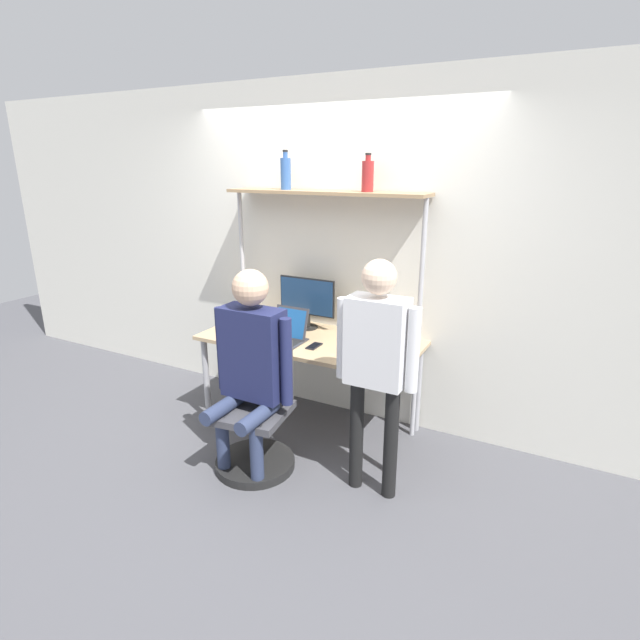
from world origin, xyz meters
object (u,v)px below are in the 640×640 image
object	(u,v)px
monitor	(307,300)
bottle_red	(368,176)
person_seated	(250,357)
person_standing	(377,352)
office_chair	(257,430)
laptop	(288,332)
bottle_blue	(286,173)
cell_phone	(314,346)

from	to	relation	value
monitor	bottle_red	xyz separation A→B (m)	(0.51, 0.01, 0.99)
monitor	person_seated	xyz separation A→B (m)	(0.10, -0.94, -0.15)
person_standing	office_chair	bearing A→B (deg)	-172.72
person_standing	bottle_red	distance (m)	1.35
laptop	bottle_blue	distance (m)	1.24
person_seated	cell_phone	bearing A→B (deg)	73.59
person_standing	bottle_blue	world-z (taller)	bottle_blue
bottle_red	office_chair	bearing A→B (deg)	-114.51
person_seated	person_standing	bearing A→B (deg)	10.14
monitor	cell_phone	world-z (taller)	monitor
monitor	person_seated	distance (m)	0.96
office_chair	person_standing	world-z (taller)	person_standing
monitor	bottle_blue	world-z (taller)	bottle_blue
person_seated	bottle_blue	world-z (taller)	bottle_blue
laptop	cell_phone	xyz separation A→B (m)	(0.25, -0.03, -0.06)
laptop	cell_phone	size ratio (longest dim) A/B	1.90
monitor	laptop	bearing A→B (deg)	-86.53
monitor	person_seated	bearing A→B (deg)	-84.00
cell_phone	bottle_red	bearing A→B (deg)	57.56
person_seated	monitor	bearing A→B (deg)	96.00
cell_phone	bottle_blue	xyz separation A→B (m)	(-0.45, 0.38, 1.23)
office_chair	bottle_blue	distance (m)	1.96
person_seated	office_chair	bearing A→B (deg)	98.02
office_chair	person_seated	distance (m)	0.57
monitor	office_chair	bearing A→B (deg)	-84.09
laptop	person_seated	bearing A→B (deg)	-82.60
cell_phone	person_standing	world-z (taller)	person_standing
bottle_blue	bottle_red	bearing A→B (deg)	0.00
monitor	bottle_blue	bearing A→B (deg)	177.48
cell_phone	bottle_blue	distance (m)	1.37
laptop	monitor	bearing A→B (deg)	93.47
office_chair	person_seated	bearing A→B (deg)	-81.98
person_standing	monitor	bearing A→B (deg)	139.58
office_chair	bottle_blue	bearing A→B (deg)	107.01
monitor	cell_phone	distance (m)	0.51
bottle_red	laptop	bearing A→B (deg)	-144.77
bottle_red	monitor	bearing A→B (deg)	-179.08
laptop	bottle_red	bearing A→B (deg)	35.23
person_seated	bottle_blue	bearing A→B (deg)	106.63
cell_phone	office_chair	distance (m)	0.74
laptop	cell_phone	distance (m)	0.26
monitor	laptop	size ratio (longest dim) A/B	1.75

